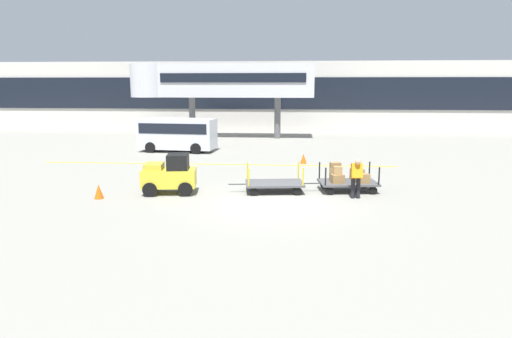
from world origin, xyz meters
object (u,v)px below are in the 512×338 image
Objects in this scene: safety_cone_far at (303,158)px; baggage_handler at (356,176)px; safety_cone_near at (99,191)px; baggage_tug at (170,175)px; baggage_cart_middle at (347,178)px; baggage_cart_lead at (274,184)px; shuttle_van at (177,132)px.

baggage_handler is at bearing -76.38° from safety_cone_far.
safety_cone_near is at bearing -175.26° from baggage_handler.
baggage_tug is at bearing -126.36° from safety_cone_far.
baggage_tug is 2.74m from safety_cone_near.
safety_cone_far is (5.42, 7.36, -0.48)m from baggage_tug.
baggage_cart_middle is (7.06, 0.98, -0.23)m from baggage_tug.
baggage_cart_lead is 3.28m from baggage_handler.
safety_cone_far is (-1.64, 6.38, -0.25)m from baggage_cart_middle.
baggage_cart_lead is 5.58× the size of safety_cone_near.
baggage_handler is at bearing -49.41° from shuttle_van.
baggage_cart_middle reaches higher than baggage_cart_lead.
shuttle_van reaches higher than safety_cone_near.
shuttle_van reaches higher than safety_cone_far.
baggage_tug is at bearing -172.09° from baggage_cart_middle.
safety_cone_near is (-9.55, -2.04, -0.25)m from baggage_cart_middle.
shuttle_van is 9.01× the size of safety_cone_far.
baggage_cart_lead is 1.00× the size of baggage_cart_middle.
baggage_handler is (7.26, -0.25, 0.11)m from baggage_tug.
shuttle_van is (-6.69, 10.67, 0.89)m from baggage_cart_lead.
baggage_cart_lead is (4.12, 0.56, -0.41)m from baggage_tug.
baggage_cart_lead is at bearing 7.69° from baggage_tug.
baggage_cart_middle is 6.59m from safety_cone_far.
baggage_tug reaches higher than baggage_handler.
safety_cone_far is at bearing 46.82° from safety_cone_near.
shuttle_van reaches higher than baggage_cart_lead.
safety_cone_near is at bearing -156.86° from baggage_tug.
baggage_handler reaches higher than baggage_cart_middle.
shuttle_van is (-2.57, 11.23, 0.48)m from baggage_tug.
baggage_tug is at bearing 178.00° from baggage_handler.
shuttle_van reaches higher than baggage_cart_middle.
baggage_handler is 9.80m from safety_cone_near.
baggage_tug is 0.73× the size of baggage_cart_lead.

